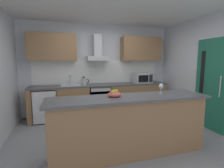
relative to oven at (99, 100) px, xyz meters
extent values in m
cube|color=gray|center=(0.08, -1.51, -0.47)|extent=(5.34, 4.71, 0.02)
cube|color=white|center=(0.08, -1.51, 2.15)|extent=(5.34, 4.71, 0.02)
cube|color=silver|center=(0.08, 0.41, 0.84)|extent=(5.34, 0.12, 2.60)
cube|color=silver|center=(2.31, -1.51, 0.84)|extent=(0.12, 4.71, 2.60)
cube|color=white|center=(0.08, 0.33, 0.77)|extent=(3.69, 0.02, 0.66)
cube|color=olive|center=(0.08, 0.03, -0.03)|extent=(3.82, 0.60, 0.86)
cube|color=#4C4C51|center=(0.08, 0.03, 0.42)|extent=(3.82, 0.60, 0.04)
cube|color=olive|center=(0.07, -2.09, 0.01)|extent=(2.55, 0.52, 0.95)
cube|color=#4C4C51|center=(0.07, -2.09, 0.51)|extent=(2.65, 0.64, 0.04)
cube|color=olive|center=(-1.19, 0.18, 1.45)|extent=(1.22, 0.32, 0.70)
cube|color=olive|center=(1.35, 0.18, 1.45)|extent=(1.22, 0.32, 0.70)
cube|color=#1E664C|center=(2.24, -1.59, 0.56)|extent=(0.04, 0.85, 2.05)
cube|color=black|center=(2.21, -1.36, 0.67)|extent=(0.01, 0.11, 1.31)
cylinder|color=#B7BABC|center=(2.20, -1.87, 0.56)|extent=(0.03, 0.03, 0.45)
cube|color=slate|center=(0.00, 0.01, 0.00)|extent=(0.60, 0.56, 0.80)
cube|color=black|center=(0.00, -0.29, -0.06)|extent=(0.50, 0.02, 0.48)
cube|color=#B7BABC|center=(0.00, -0.29, 0.34)|extent=(0.54, 0.02, 0.09)
cylinder|color=#B7BABC|center=(0.00, -0.32, 0.18)|extent=(0.49, 0.02, 0.02)
cube|color=white|center=(-1.41, 0.01, -0.04)|extent=(0.58, 0.56, 0.85)
cube|color=silver|center=(-1.41, -0.28, -0.04)|extent=(0.55, 0.02, 0.80)
cylinder|color=#B7BABC|center=(-1.19, -0.30, 0.01)|extent=(0.02, 0.02, 0.38)
cube|color=#B7BABC|center=(1.32, -0.02, 0.59)|extent=(0.50, 0.36, 0.30)
cube|color=black|center=(1.26, -0.21, 0.59)|extent=(0.30, 0.02, 0.19)
cube|color=black|center=(1.50, -0.21, 0.59)|extent=(0.10, 0.01, 0.21)
cube|color=silver|center=(-0.77, 0.01, 0.46)|extent=(0.50, 0.40, 0.04)
cylinder|color=#B7BABC|center=(-0.77, 0.13, 0.57)|extent=(0.03, 0.03, 0.26)
cylinder|color=#B7BABC|center=(-0.77, 0.05, 0.69)|extent=(0.03, 0.16, 0.03)
cylinder|color=#B7BABC|center=(-0.42, -0.03, 0.54)|extent=(0.15, 0.15, 0.20)
sphere|color=black|center=(-0.42, -0.03, 0.65)|extent=(0.06, 0.06, 0.06)
cone|color=#B7BABC|center=(-0.52, -0.03, 0.58)|extent=(0.09, 0.04, 0.07)
torus|color=black|center=(-0.33, -0.03, 0.55)|extent=(0.11, 0.02, 0.11)
cube|color=#B7BABC|center=(0.00, 0.11, 1.16)|extent=(0.62, 0.45, 0.12)
cube|color=#B7BABC|center=(0.00, 0.16, 1.52)|extent=(0.22, 0.22, 0.60)
cylinder|color=silver|center=(0.70, -1.99, 0.53)|extent=(0.07, 0.07, 0.01)
cylinder|color=silver|center=(0.70, -1.99, 0.58)|extent=(0.01, 0.01, 0.09)
ellipsoid|color=silver|center=(0.70, -1.99, 0.66)|extent=(0.08, 0.08, 0.10)
ellipsoid|color=#B24C47|center=(-0.17, -2.03, 0.56)|extent=(0.22, 0.22, 0.09)
sphere|color=orange|center=(-0.21, -2.05, 0.61)|extent=(0.06, 0.06, 0.06)
sphere|color=orange|center=(-0.13, -2.00, 0.61)|extent=(0.06, 0.06, 0.06)
sphere|color=#66B233|center=(-0.17, -2.03, 0.61)|extent=(0.07, 0.07, 0.07)
camera|label=1|loc=(-0.96, -4.58, 1.11)|focal=27.15mm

